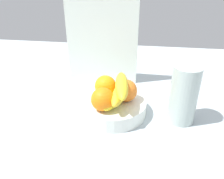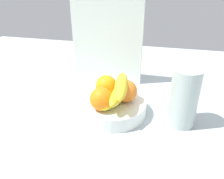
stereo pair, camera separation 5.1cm
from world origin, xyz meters
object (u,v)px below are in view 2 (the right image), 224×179
(fruit_bowl, at_px, (112,106))
(banana_bunch, at_px, (119,92))
(orange_front_right, at_px, (101,99))
(orange_center, at_px, (126,91))
(cutting_board, at_px, (107,38))
(thermos_tumbler, at_px, (184,98))
(orange_front_left, at_px, (106,86))

(fruit_bowl, height_order, banana_bunch, banana_bunch)
(orange_front_right, bearing_deg, orange_center, 44.40)
(cutting_board, bearing_deg, thermos_tumbler, -38.73)
(orange_front_left, bearing_deg, cutting_board, 102.83)
(fruit_bowl, bearing_deg, orange_front_left, 132.53)
(cutting_board, height_order, thermos_tumbler, cutting_board)
(thermos_tumbler, bearing_deg, orange_front_left, 171.19)
(orange_center, distance_m, cutting_board, 0.28)
(orange_front_left, height_order, thermos_tumbler, thermos_tumbler)
(thermos_tumbler, bearing_deg, orange_center, 174.48)
(orange_front_right, distance_m, thermos_tumbler, 0.24)
(orange_center, height_order, cutting_board, cutting_board)
(fruit_bowl, xyz_separation_m, thermos_tumbler, (0.22, -0.01, 0.07))
(orange_front_right, xyz_separation_m, banana_bunch, (0.05, 0.04, 0.01))
(orange_front_left, distance_m, thermos_tumbler, 0.25)
(orange_front_right, xyz_separation_m, thermos_tumbler, (0.24, 0.05, 0.01))
(banana_bunch, height_order, cutting_board, cutting_board)
(fruit_bowl, xyz_separation_m, cutting_board, (-0.07, 0.24, 0.16))
(banana_bunch, xyz_separation_m, cutting_board, (-0.10, 0.25, 0.09))
(banana_bunch, bearing_deg, thermos_tumbler, 0.80)
(banana_bunch, relative_size, thermos_tumbler, 0.98)
(fruit_bowl, relative_size, orange_front_left, 3.14)
(orange_front_right, distance_m, cutting_board, 0.31)
(banana_bunch, relative_size, cutting_board, 0.50)
(orange_front_left, height_order, orange_front_right, same)
(orange_front_left, xyz_separation_m, orange_front_right, (0.01, -0.08, 0.00))
(orange_front_left, xyz_separation_m, banana_bunch, (0.05, -0.04, 0.01))
(orange_center, bearing_deg, banana_bunch, -132.24)
(orange_front_right, relative_size, cutting_board, 0.20)
(fruit_bowl, distance_m, thermos_tumbler, 0.23)
(orange_front_right, relative_size, thermos_tumbler, 0.39)
(fruit_bowl, bearing_deg, orange_center, 9.35)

